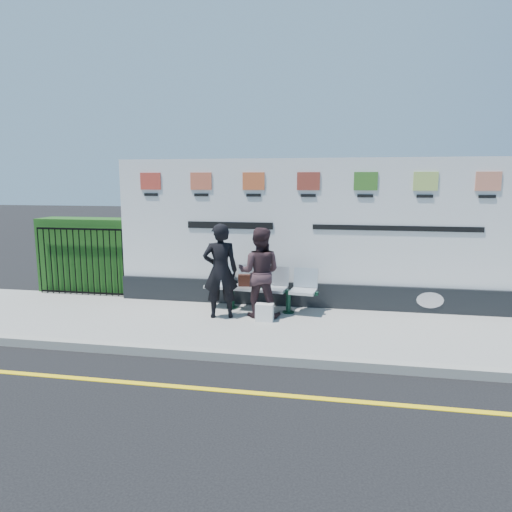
{
  "coord_description": "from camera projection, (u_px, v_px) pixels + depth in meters",
  "views": [
    {
      "loc": [
        1.11,
        -5.35,
        2.68
      ],
      "look_at": [
        -0.44,
        3.14,
        1.25
      ],
      "focal_mm": 32.0,
      "sensor_mm": 36.0,
      "label": 1
    }
  ],
  "objects": [
    {
      "name": "handbag_brown",
      "position": [
        246.0,
        280.0,
        9.1
      ],
      "size": [
        0.31,
        0.17,
        0.23
      ],
      "primitive_type": "cube",
      "rotation": [
        0.0,
        0.0,
        0.14
      ],
      "color": "black",
      "rests_on": "bench"
    },
    {
      "name": "bench",
      "position": [
        260.0,
        299.0,
        9.08
      ],
      "size": [
        2.28,
        0.83,
        0.48
      ],
      "primitive_type": null,
      "rotation": [
        0.0,
        0.0,
        -0.12
      ],
      "color": "silver",
      "rests_on": "pavement"
    },
    {
      "name": "billboard",
      "position": [
        308.0,
        243.0,
        9.25
      ],
      "size": [
        8.0,
        0.3,
        3.0
      ],
      "color": "black",
      "rests_on": "pavement"
    },
    {
      "name": "hedge",
      "position": [
        91.0,
        255.0,
        10.66
      ],
      "size": [
        2.35,
        0.7,
        1.7
      ],
      "primitive_type": "cube",
      "color": "#1C4A16",
      "rests_on": "pavement"
    },
    {
      "name": "railing",
      "position": [
        81.0,
        261.0,
        10.23
      ],
      "size": [
        2.05,
        0.06,
        1.54
      ],
      "primitive_type": null,
      "color": "black",
      "rests_on": "pavement"
    },
    {
      "name": "yellow_line",
      "position": [
        245.0,
        392.0,
        5.83
      ],
      "size": [
        14.0,
        0.1,
        0.01
      ],
      "primitive_type": "cube",
      "color": "yellow",
      "rests_on": "ground"
    },
    {
      "name": "pavement",
      "position": [
        273.0,
        327.0,
        8.25
      ],
      "size": [
        14.0,
        3.0,
        0.12
      ],
      "primitive_type": "cube",
      "color": "gray",
      "rests_on": "ground"
    },
    {
      "name": "woman_right",
      "position": [
        259.0,
        272.0,
        8.59
      ],
      "size": [
        0.84,
        0.66,
        1.7
      ],
      "primitive_type": "imported",
      "rotation": [
        0.0,
        0.0,
        3.15
      ],
      "color": "#322025",
      "rests_on": "pavement"
    },
    {
      "name": "woman_left",
      "position": [
        220.0,
        271.0,
        8.52
      ],
      "size": [
        0.74,
        0.59,
        1.79
      ],
      "primitive_type": "imported",
      "rotation": [
        0.0,
        0.0,
        3.41
      ],
      "color": "black",
      "rests_on": "pavement"
    },
    {
      "name": "carrier_bag_white",
      "position": [
        265.0,
        312.0,
        8.4
      ],
      "size": [
        0.32,
        0.19,
        0.32
      ],
      "primitive_type": "cube",
      "color": "silver",
      "rests_on": "pavement"
    },
    {
      "name": "ground",
      "position": [
        245.0,
        393.0,
        5.83
      ],
      "size": [
        80.0,
        80.0,
        0.0
      ],
      "primitive_type": "plane",
      "color": "black"
    },
    {
      "name": "kerb",
      "position": [
        259.0,
        358.0,
        6.79
      ],
      "size": [
        14.0,
        0.18,
        0.14
      ],
      "primitive_type": "cube",
      "color": "gray",
      "rests_on": "ground"
    }
  ]
}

